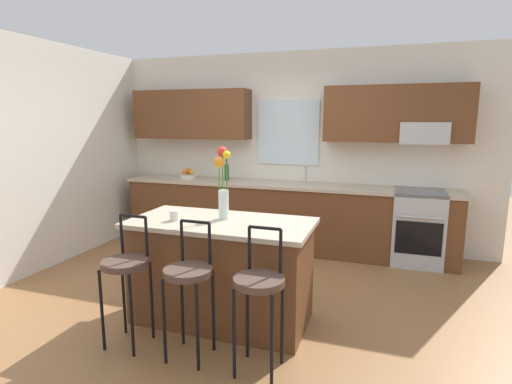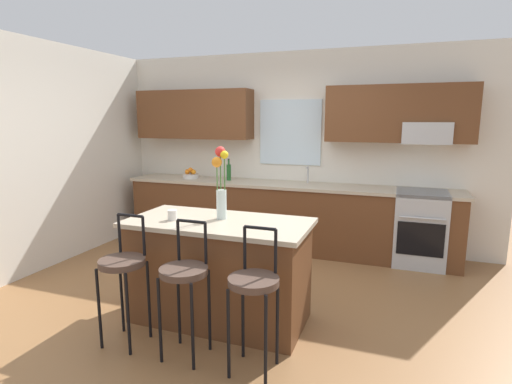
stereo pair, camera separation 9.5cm
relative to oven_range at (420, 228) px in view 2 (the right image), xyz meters
The scene contains 14 objects.
ground_plane 2.47m from the oven_range, 136.33° to the right, with size 14.00×14.00×0.00m, color olive.
wall_left 4.62m from the oven_range, 162.32° to the right, with size 0.12×4.60×2.70m, color silver.
back_wall_assembly 2.04m from the oven_range, 169.84° to the left, with size 5.60×0.50×2.70m.
counter_run 1.75m from the oven_range, behind, with size 4.56×0.64×0.92m.
sink_faucet 1.59m from the oven_range, behind, with size 0.02×0.13×0.23m.
oven_range is the anchor object (origin of this frame).
kitchen_island 2.74m from the oven_range, 129.46° to the right, with size 1.60×0.79×0.92m.
bar_stool_near 3.56m from the oven_range, 130.09° to the right, with size 0.36×0.36×1.04m.
bar_stool_middle 3.23m from the oven_range, 122.61° to the right, with size 0.36×0.36×1.04m.
bar_stool_far 2.97m from the oven_range, 113.63° to the right, with size 0.36×0.36×1.04m.
flower_vase 2.80m from the oven_range, 130.47° to the right, with size 0.14×0.14×0.64m.
mug_ceramic 3.13m from the oven_range, 133.58° to the right, with size 0.08×0.08×0.09m, color silver.
fruit_bowl_oranges 3.23m from the oven_range, behind, with size 0.24×0.24×0.16m.
bottle_olive_oil 2.64m from the oven_range, behind, with size 0.06×0.06×0.31m.
Camera 2 is at (1.46, -3.50, 1.79)m, focal length 28.04 mm.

